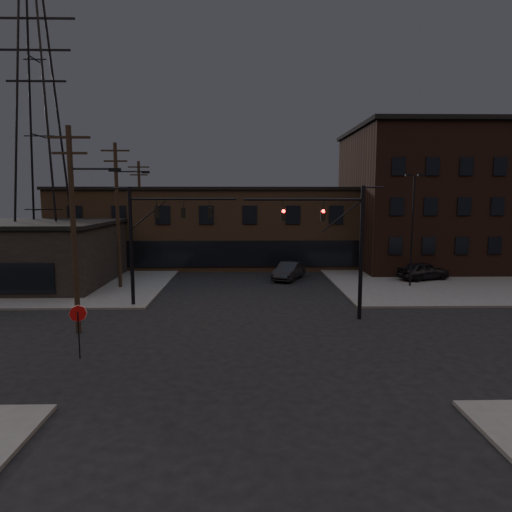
% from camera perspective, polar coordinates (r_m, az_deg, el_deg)
% --- Properties ---
extents(ground, '(140.00, 140.00, 0.00)m').
position_cam_1_polar(ground, '(23.48, -0.32, -10.84)').
color(ground, black).
rests_on(ground, ground).
extents(sidewalk_ne, '(30.00, 30.00, 0.15)m').
position_cam_1_polar(sidewalk_ne, '(50.15, 25.26, -1.63)').
color(sidewalk_ne, '#474744').
rests_on(sidewalk_ne, ground).
extents(sidewalk_nw, '(30.00, 30.00, 0.15)m').
position_cam_1_polar(sidewalk_nw, '(49.83, -26.98, -1.78)').
color(sidewalk_nw, '#474744').
rests_on(sidewalk_nw, ground).
extents(building_row, '(40.00, 12.00, 8.00)m').
position_cam_1_polar(building_row, '(50.41, -0.83, 3.62)').
color(building_row, '#4D3B29').
rests_on(building_row, ground).
extents(building_right, '(22.00, 16.00, 14.00)m').
position_cam_1_polar(building_right, '(53.22, 23.76, 6.43)').
color(building_right, black).
rests_on(building_right, ground).
extents(building_left, '(16.00, 12.00, 5.00)m').
position_cam_1_polar(building_left, '(43.31, -28.20, 0.11)').
color(building_left, black).
rests_on(building_left, ground).
extents(traffic_signal_near, '(7.12, 0.24, 8.00)m').
position_cam_1_polar(traffic_signal_near, '(27.50, 10.76, 2.23)').
color(traffic_signal_near, black).
rests_on(traffic_signal_near, ground).
extents(traffic_signal_far, '(7.12, 0.24, 8.00)m').
position_cam_1_polar(traffic_signal_far, '(31.04, -13.08, 2.90)').
color(traffic_signal_far, black).
rests_on(traffic_signal_far, ground).
extents(stop_sign, '(0.72, 0.33, 2.48)m').
position_cam_1_polar(stop_sign, '(22.39, -21.34, -7.36)').
color(stop_sign, black).
rests_on(stop_sign, ground).
extents(utility_pole_near, '(3.70, 0.28, 11.00)m').
position_cam_1_polar(utility_pole_near, '(25.98, -21.74, 3.61)').
color(utility_pole_near, black).
rests_on(utility_pole_near, ground).
extents(utility_pole_mid, '(3.70, 0.28, 11.50)m').
position_cam_1_polar(utility_pole_mid, '(37.69, -16.83, 5.24)').
color(utility_pole_mid, black).
rests_on(utility_pole_mid, ground).
extents(utility_pole_far, '(2.20, 0.28, 11.00)m').
position_cam_1_polar(utility_pole_far, '(49.59, -14.29, 5.39)').
color(utility_pole_far, black).
rests_on(utility_pole_far, ground).
extents(transmission_tower, '(7.00, 7.00, 25.00)m').
position_cam_1_polar(transmission_tower, '(44.28, -25.45, 13.40)').
color(transmission_tower, black).
rests_on(transmission_tower, ground).
extents(lot_light_a, '(1.50, 0.28, 9.14)m').
position_cam_1_polar(lot_light_a, '(38.72, 19.00, 4.30)').
color(lot_light_a, black).
rests_on(lot_light_a, ground).
extents(lot_light_b, '(1.50, 0.28, 9.14)m').
position_cam_1_polar(lot_light_b, '(45.64, 23.93, 4.48)').
color(lot_light_b, black).
rests_on(lot_light_b, ground).
extents(parked_car_lot_a, '(4.99, 3.26, 1.58)m').
position_cam_1_polar(parked_car_lot_a, '(42.39, 20.18, -1.74)').
color(parked_car_lot_a, black).
rests_on(parked_car_lot_a, sidewalk_ne).
extents(parked_car_lot_b, '(5.42, 3.70, 1.46)m').
position_cam_1_polar(parked_car_lot_b, '(50.07, 23.73, -0.63)').
color(parked_car_lot_b, silver).
rests_on(parked_car_lot_b, sidewalk_ne).
extents(car_crossing, '(3.46, 5.04, 1.57)m').
position_cam_1_polar(car_crossing, '(40.77, 4.14, -1.86)').
color(car_crossing, black).
rests_on(car_crossing, ground).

